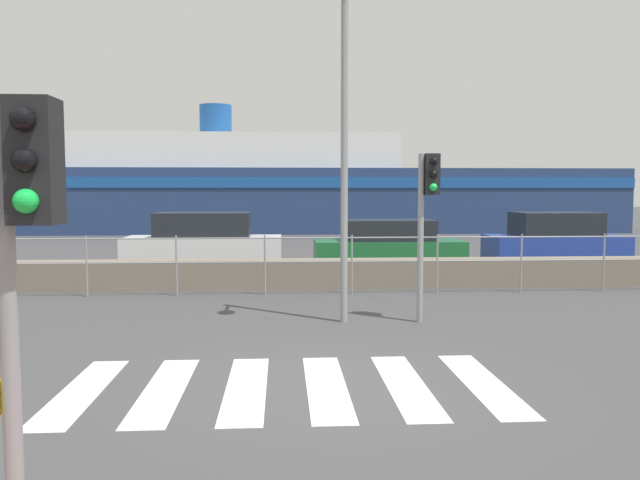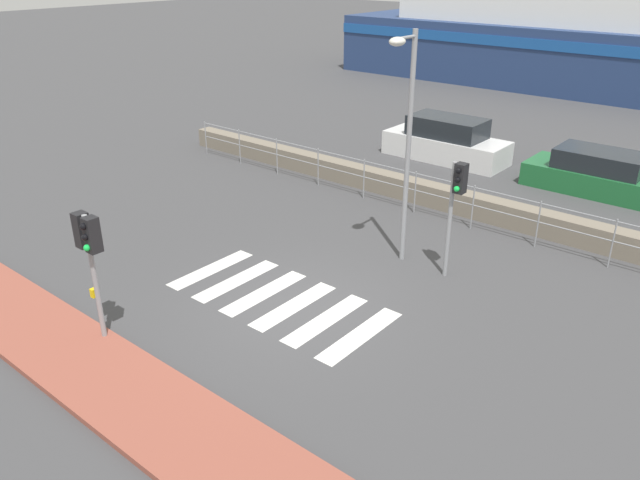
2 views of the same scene
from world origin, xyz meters
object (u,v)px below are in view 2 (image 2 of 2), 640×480
at_px(traffic_light_far, 456,195).
at_px(parked_car_white, 446,141).
at_px(traffic_light_near, 89,245).
at_px(parked_car_green, 598,175).
at_px(streetlamp, 406,125).

height_order(traffic_light_far, parked_car_white, traffic_light_far).
bearing_deg(traffic_light_far, parked_car_white, 119.89).
bearing_deg(traffic_light_near, traffic_light_far, 59.89).
xyz_separation_m(traffic_light_near, traffic_light_far, (3.91, 6.74, -0.03)).
xyz_separation_m(traffic_light_near, parked_car_green, (4.67, 14.92, -1.53)).
xyz_separation_m(parked_car_white, parked_car_green, (5.46, 0.00, -0.10)).
distance_m(parked_car_white, parked_car_green, 5.47).
height_order(streetlamp, parked_car_white, streetlamp).
xyz_separation_m(traffic_light_near, parked_car_white, (-0.79, 14.92, -1.43)).
bearing_deg(traffic_light_near, parked_car_green, 72.61).
relative_size(traffic_light_near, parked_car_green, 0.61).
height_order(parked_car_white, parked_car_green, parked_car_white).
height_order(traffic_light_near, traffic_light_far, traffic_light_far).
xyz_separation_m(traffic_light_far, parked_car_white, (-4.70, 8.18, -1.39)).
height_order(traffic_light_near, streetlamp, streetlamp).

